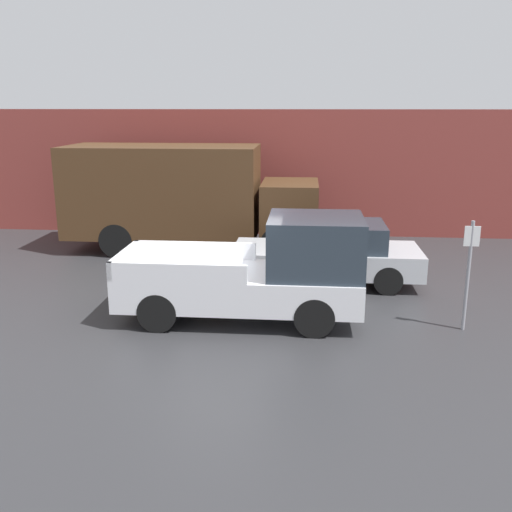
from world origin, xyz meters
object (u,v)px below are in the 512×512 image
(car, at_px, (328,252))
(pickup_truck, at_px, (264,273))
(delivery_truck, at_px, (182,194))
(parking_sign, at_px, (469,269))

(car, bearing_deg, pickup_truck, -117.57)
(pickup_truck, xyz_separation_m, car, (1.43, 2.73, -0.23))
(car, xyz_separation_m, delivery_truck, (-4.40, 3.11, 0.95))
(car, relative_size, delivery_truck, 0.61)
(parking_sign, bearing_deg, car, 131.69)
(pickup_truck, bearing_deg, car, 62.43)
(pickup_truck, bearing_deg, parking_sign, -3.30)
(delivery_truck, distance_m, parking_sign, 9.31)
(delivery_truck, xyz_separation_m, parking_sign, (7.04, -6.07, -0.47))
(pickup_truck, relative_size, delivery_truck, 0.66)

